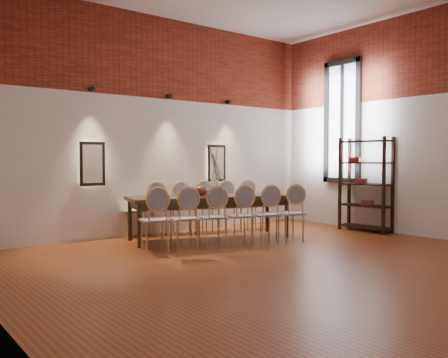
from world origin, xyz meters
TOP-DOWN VIEW (x-y plane):
  - floor at (0.00, 0.00)m, footprint 7.00×7.00m
  - wall_back at (0.00, 3.55)m, footprint 7.00×0.10m
  - wall_right at (3.55, 0.00)m, footprint 0.10×7.00m
  - brick_band_back at (0.00, 3.48)m, footprint 7.00×0.02m
  - brick_band_right at (3.48, 0.00)m, footprint 0.02×7.00m
  - niche_left at (-1.30, 3.45)m, footprint 0.36×0.06m
  - niche_right at (1.30, 3.45)m, footprint 0.36×0.06m
  - spot_fixture_left at (-1.30, 3.42)m, footprint 0.08×0.10m
  - spot_fixture_mid at (0.20, 3.42)m, footprint 0.08×0.10m
  - spot_fixture_right at (1.60, 3.42)m, footprint 0.08×0.10m
  - window_glass at (3.46, 2.00)m, footprint 0.02×0.78m
  - window_frame at (3.44, 2.00)m, footprint 0.08×0.90m
  - window_mullion at (3.44, 2.00)m, footprint 0.06×0.06m
  - dining_table at (0.38, 2.39)m, footprint 2.92×1.59m
  - chair_near_a at (-0.93, 1.99)m, footprint 0.54×0.54m
  - chair_near_b at (-0.48, 1.87)m, footprint 0.54×0.54m
  - chair_near_c at (-0.03, 1.75)m, footprint 0.54×0.54m
  - chair_near_d at (0.41, 1.62)m, footprint 0.54×0.54m
  - chair_near_e at (0.86, 1.50)m, footprint 0.54×0.54m
  - chair_near_f at (1.31, 1.38)m, footprint 0.54×0.54m
  - chair_far_a at (-0.55, 3.39)m, footprint 0.54×0.54m
  - chair_far_b at (-0.10, 3.27)m, footprint 0.54×0.54m
  - chair_far_c at (0.35, 3.15)m, footprint 0.54×0.54m
  - chair_far_d at (0.79, 3.03)m, footprint 0.54×0.54m
  - chair_far_e at (1.24, 2.91)m, footprint 0.54×0.54m
  - chair_far_f at (1.69, 2.79)m, footprint 0.54×0.54m
  - vase at (0.47, 2.36)m, footprint 0.14×0.14m
  - dried_branches at (0.47, 2.36)m, footprint 0.50×0.50m
  - bowl at (0.20, 2.38)m, footprint 0.24×0.24m
  - book at (0.52, 2.47)m, footprint 0.30×0.24m
  - shelving_rack at (3.28, 1.30)m, footprint 0.45×1.02m

SIDE VIEW (x-z plane):
  - floor at x=0.00m, z-range -0.02..0.00m
  - dining_table at x=0.38m, z-range 0.00..0.75m
  - chair_near_a at x=-0.93m, z-range 0.00..0.94m
  - chair_near_b at x=-0.48m, z-range 0.00..0.94m
  - chair_near_c at x=-0.03m, z-range 0.00..0.94m
  - chair_near_d at x=0.41m, z-range 0.00..0.94m
  - chair_near_e at x=0.86m, z-range 0.00..0.94m
  - chair_near_f at x=1.31m, z-range 0.00..0.94m
  - chair_far_a at x=-0.55m, z-range 0.00..0.94m
  - chair_far_b at x=-0.10m, z-range 0.00..0.94m
  - chair_far_c at x=0.35m, z-range 0.00..0.94m
  - chair_far_d at x=0.79m, z-range 0.00..0.94m
  - chair_far_e at x=1.24m, z-range 0.00..0.94m
  - chair_far_f at x=1.69m, z-range 0.00..0.94m
  - book at x=0.52m, z-range 0.75..0.78m
  - bowl at x=0.20m, z-range 0.75..0.93m
  - vase at x=0.47m, z-range 0.75..1.05m
  - shelving_rack at x=3.28m, z-range 0.00..1.80m
  - niche_left at x=-1.30m, z-range 0.97..1.63m
  - niche_right at x=1.30m, z-range 0.97..1.63m
  - dried_branches at x=0.47m, z-range 1.00..1.70m
  - wall_back at x=0.00m, z-range 0.00..4.00m
  - wall_right at x=3.55m, z-range 0.00..4.00m
  - window_glass at x=3.46m, z-range 0.96..3.34m
  - window_frame at x=3.44m, z-range 0.90..3.40m
  - window_mullion at x=3.44m, z-range 0.95..3.35m
  - spot_fixture_left at x=-1.30m, z-range 2.51..2.59m
  - spot_fixture_mid at x=0.20m, z-range 2.51..2.59m
  - spot_fixture_right at x=1.60m, z-range 2.51..2.59m
  - brick_band_back at x=0.00m, z-range 2.50..4.00m
  - brick_band_right at x=3.48m, z-range 2.50..4.00m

